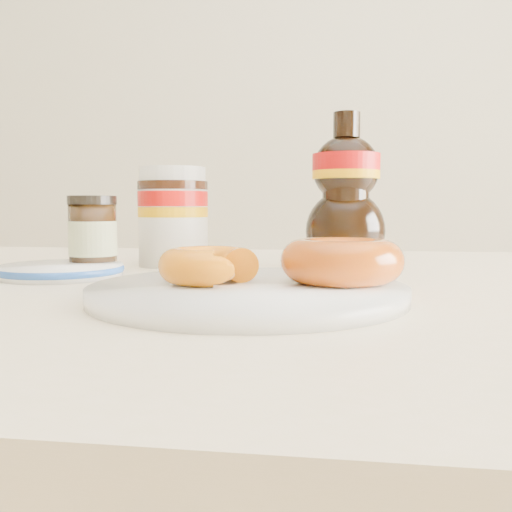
# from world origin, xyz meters

# --- Properties ---
(dining_table) EXTENTS (1.40, 0.90, 0.75)m
(dining_table) POSITION_xyz_m (0.00, 0.10, 0.67)
(dining_table) COLOR #F7DEBB
(dining_table) RESTS_ON ground
(plate) EXTENTS (0.28, 0.28, 0.01)m
(plate) POSITION_xyz_m (0.04, -0.04, 0.76)
(plate) COLOR white
(plate) RESTS_ON dining_table
(donut_bitten) EXTENTS (0.11, 0.11, 0.03)m
(donut_bitten) POSITION_xyz_m (0.00, -0.03, 0.78)
(donut_bitten) COLOR orange
(donut_bitten) RESTS_ON plate
(donut_whole) EXTENTS (0.13, 0.13, 0.04)m
(donut_whole) POSITION_xyz_m (0.12, -0.01, 0.78)
(donut_whole) COLOR #AF410B
(donut_whole) RESTS_ON plate
(nutella_jar) EXTENTS (0.10, 0.10, 0.14)m
(nutella_jar) POSITION_xyz_m (-0.11, 0.24, 0.82)
(nutella_jar) COLOR white
(nutella_jar) RESTS_ON dining_table
(syrup_bottle) EXTENTS (0.11, 0.10, 0.21)m
(syrup_bottle) POSITION_xyz_m (0.13, 0.24, 0.85)
(syrup_bottle) COLOR black
(syrup_bottle) RESTS_ON dining_table
(dark_jar) EXTENTS (0.06, 0.06, 0.10)m
(dark_jar) POSITION_xyz_m (-0.18, 0.14, 0.80)
(dark_jar) COLOR black
(dark_jar) RESTS_ON dining_table
(blue_rim_saucer) EXTENTS (0.15, 0.15, 0.01)m
(blue_rim_saucer) POSITION_xyz_m (-0.20, 0.09, 0.76)
(blue_rim_saucer) COLOR white
(blue_rim_saucer) RESTS_ON dining_table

